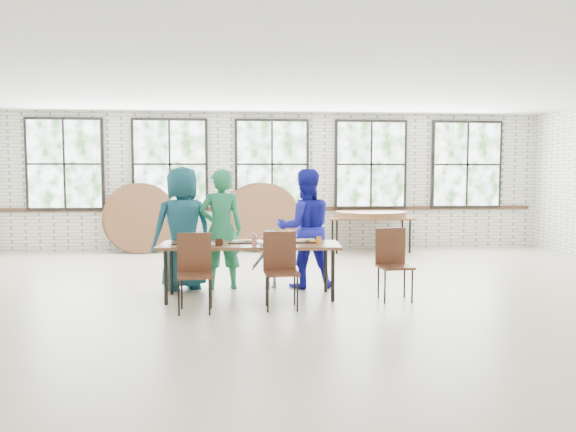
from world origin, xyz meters
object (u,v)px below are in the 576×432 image
(chair_near_left, at_px, (195,265))
(storage_table, at_px, (371,220))
(chair_near_right, at_px, (281,263))
(dining_table, at_px, (250,247))

(chair_near_left, relative_size, storage_table, 0.51)
(chair_near_left, relative_size, chair_near_right, 1.00)
(chair_near_right, xyz_separation_m, storage_table, (2.29, 4.81, 0.13))
(chair_near_left, xyz_separation_m, storage_table, (3.35, 4.89, 0.13))
(dining_table, height_order, chair_near_left, chair_near_left)
(chair_near_right, distance_m, storage_table, 5.33)
(dining_table, bearing_deg, storage_table, 61.72)
(dining_table, relative_size, storage_table, 1.32)
(dining_table, xyz_separation_m, chair_near_left, (-0.69, -0.63, -0.13))
(chair_near_right, height_order, storage_table, chair_near_right)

